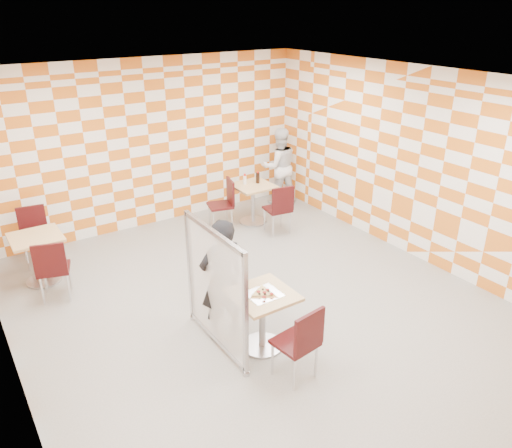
{
  "coord_description": "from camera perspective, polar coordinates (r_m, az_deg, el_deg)",
  "views": [
    {
      "loc": [
        -3.22,
        -4.81,
        3.82
      ],
      "look_at": [
        0.1,
        0.2,
        1.15
      ],
      "focal_mm": 35.0,
      "sensor_mm": 36.0,
      "label": 1
    }
  ],
  "objects": [
    {
      "name": "chair_second_side",
      "position": [
        9.07,
        -3.56,
        2.75
      ],
      "size": [
        0.52,
        0.52,
        0.92
      ],
      "color": "#360A0C",
      "rests_on": "ground"
    },
    {
      "name": "man_dark",
      "position": [
        6.04,
        -3.9,
        -6.33
      ],
      "size": [
        0.6,
        0.42,
        1.56
      ],
      "primitive_type": "imported",
      "rotation": [
        0.0,
        0.0,
        3.06
      ],
      "color": "black",
      "rests_on": "ground"
    },
    {
      "name": "empty_table",
      "position": [
        7.94,
        -23.63,
        -2.85
      ],
      "size": [
        0.7,
        0.7,
        0.75
      ],
      "color": "tan",
      "rests_on": "ground"
    },
    {
      "name": "room_shell",
      "position": [
        6.66,
        -2.35,
        3.56
      ],
      "size": [
        7.0,
        7.0,
        7.0
      ],
      "color": "gray",
      "rests_on": "ground"
    },
    {
      "name": "man_white",
      "position": [
        10.21,
        2.64,
        6.63
      ],
      "size": [
        0.89,
        0.78,
        1.56
      ],
      "primitive_type": "imported",
      "rotation": [
        0.0,
        0.0,
        2.87
      ],
      "color": "white",
      "rests_on": "ground"
    },
    {
      "name": "sport_bottle",
      "position": [
        9.23,
        -1.29,
        5.1
      ],
      "size": [
        0.06,
        0.06,
        0.2
      ],
      "color": "white",
      "rests_on": "second_table"
    },
    {
      "name": "soda_bottle",
      "position": [
        9.28,
        0.2,
        5.31
      ],
      "size": [
        0.07,
        0.07,
        0.23
      ],
      "color": "black",
      "rests_on": "second_table"
    },
    {
      "name": "second_table",
      "position": [
        9.29,
        -0.35,
        3.09
      ],
      "size": [
        0.7,
        0.7,
        0.75
      ],
      "color": "tan",
      "rests_on": "ground"
    },
    {
      "name": "main_table",
      "position": [
        5.94,
        0.75,
        -9.92
      ],
      "size": [
        0.7,
        0.7,
        0.75
      ],
      "color": "tan",
      "rests_on": "ground"
    },
    {
      "name": "partition",
      "position": [
        5.83,
        -4.67,
        -7.44
      ],
      "size": [
        0.08,
        1.38,
        1.55
      ],
      "color": "white",
      "rests_on": "ground"
    },
    {
      "name": "pizza_on_foil",
      "position": [
        5.79,
        0.84,
        -7.87
      ],
      "size": [
        0.4,
        0.4,
        0.04
      ],
      "color": "silver",
      "rests_on": "main_table"
    },
    {
      "name": "chair_main_front",
      "position": [
        5.47,
        5.22,
        -13.0
      ],
      "size": [
        0.47,
        0.48,
        0.92
      ],
      "color": "#360A0C",
      "rests_on": "ground"
    },
    {
      "name": "chair_empty_near",
      "position": [
        7.35,
        -22.28,
        -4.48
      ],
      "size": [
        0.53,
        0.54,
        0.92
      ],
      "color": "#360A0C",
      "rests_on": "ground"
    },
    {
      "name": "chair_second_front",
      "position": [
        8.8,
        2.76,
        2.07
      ],
      "size": [
        0.48,
        0.48,
        0.92
      ],
      "color": "#360A0C",
      "rests_on": "ground"
    },
    {
      "name": "chair_empty_far",
      "position": [
        8.57,
        -24.03,
        -0.73
      ],
      "size": [
        0.48,
        0.48,
        0.92
      ],
      "color": "#360A0C",
      "rests_on": "ground"
    }
  ]
}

